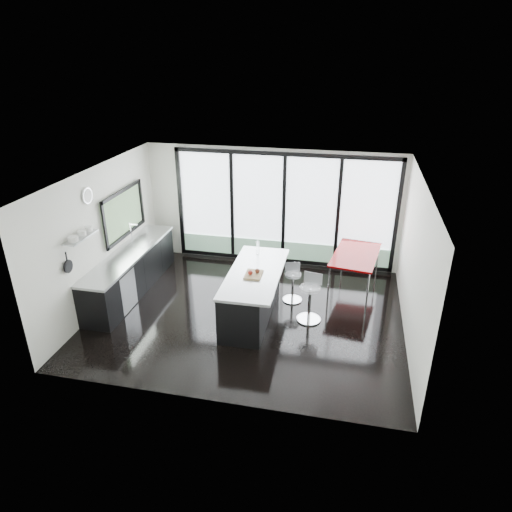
% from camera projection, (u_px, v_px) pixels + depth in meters
% --- Properties ---
extents(floor, '(6.00, 5.00, 0.00)m').
position_uv_depth(floor, '(248.00, 314.00, 9.10)').
color(floor, black).
rests_on(floor, ground).
extents(ceiling, '(6.00, 5.00, 0.00)m').
position_uv_depth(ceiling, '(247.00, 177.00, 7.93)').
color(ceiling, white).
rests_on(ceiling, wall_back).
extents(wall_back, '(6.00, 0.09, 2.80)m').
position_uv_depth(wall_back, '(283.00, 214.00, 10.70)').
color(wall_back, silver).
rests_on(wall_back, ground).
extents(wall_front, '(6.00, 0.00, 2.80)m').
position_uv_depth(wall_front, '(206.00, 322.00, 6.30)').
color(wall_front, silver).
rests_on(wall_front, ground).
extents(wall_left, '(0.26, 5.00, 2.80)m').
position_uv_depth(wall_left, '(108.00, 225.00, 9.26)').
color(wall_left, silver).
rests_on(wall_left, ground).
extents(wall_right, '(0.00, 5.00, 2.80)m').
position_uv_depth(wall_right, '(415.00, 265.00, 7.94)').
color(wall_right, silver).
rests_on(wall_right, ground).
extents(counter_cabinets, '(0.69, 3.24, 1.36)m').
position_uv_depth(counter_cabinets, '(131.00, 272.00, 9.78)').
color(counter_cabinets, black).
rests_on(counter_cabinets, floor).
extents(island, '(1.02, 2.36, 1.24)m').
position_uv_depth(island, '(251.00, 293.00, 8.90)').
color(island, black).
rests_on(island, floor).
extents(bar_stool_near, '(0.55, 0.55, 0.74)m').
position_uv_depth(bar_stool_near, '(309.00, 304.00, 8.75)').
color(bar_stool_near, silver).
rests_on(bar_stool_near, floor).
extents(bar_stool_far, '(0.48, 0.48, 0.63)m').
position_uv_depth(bar_stool_far, '(293.00, 287.00, 9.46)').
color(bar_stool_far, silver).
rests_on(bar_stool_far, floor).
extents(red_table, '(1.12, 1.68, 0.84)m').
position_uv_depth(red_table, '(354.00, 271.00, 9.89)').
color(red_table, '#7B0102').
rests_on(red_table, floor).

